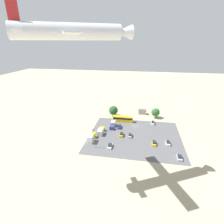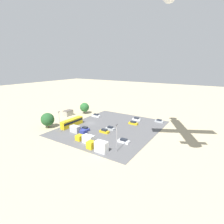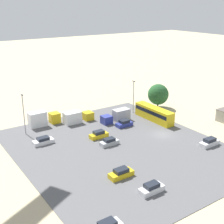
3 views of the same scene
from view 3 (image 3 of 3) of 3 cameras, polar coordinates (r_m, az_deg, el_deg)
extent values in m
plane|color=tan|center=(71.34, 9.13, -4.12)|extent=(400.00, 400.00, 0.00)
cube|color=#565659|center=(64.37, 1.32, -6.54)|extent=(46.05, 39.36, 0.08)
cube|color=gold|center=(78.94, 7.69, -0.32)|extent=(11.96, 2.51, 3.36)
cube|color=black|center=(78.74, 7.71, 0.10)|extent=(11.48, 2.55, 0.94)
cube|color=#1E232D|center=(42.85, -0.87, -19.73)|extent=(1.55, 2.30, 0.60)
cube|color=gold|center=(54.19, 1.68, -11.33)|extent=(1.80, 4.39, 0.89)
cube|color=#1E232D|center=(53.79, 1.69, -10.62)|extent=(1.51, 2.46, 0.66)
cube|color=silver|center=(68.11, 17.39, -5.49)|extent=(1.73, 4.63, 0.94)
cube|color=#1E232D|center=(67.78, 17.46, -4.86)|extent=(1.45, 2.59, 0.69)
cube|color=navy|center=(74.84, 2.26, -2.28)|extent=(1.81, 4.06, 0.93)
cube|color=#1E232D|center=(74.54, 2.27, -1.71)|extent=(1.52, 2.28, 0.68)
cube|color=#ADB2B7|center=(65.35, -0.50, -5.66)|extent=(1.71, 4.05, 0.85)
cube|color=#1E232D|center=(65.04, -0.50, -5.07)|extent=(1.43, 2.27, 0.63)
cube|color=silver|center=(67.40, -12.46, -5.34)|extent=(1.87, 4.35, 0.84)
cube|color=#1E232D|center=(67.10, -12.50, -4.77)|extent=(1.57, 2.44, 0.62)
cube|color=gold|center=(68.71, -2.43, -4.33)|extent=(1.71, 4.17, 0.93)
cube|color=#1E232D|center=(68.38, -2.44, -3.72)|extent=(1.44, 2.34, 0.68)
cube|color=silver|center=(50.66, 7.24, -13.90)|extent=(1.75, 4.19, 0.91)
cube|color=#1E232D|center=(50.23, 7.27, -13.14)|extent=(1.47, 2.35, 0.67)
cube|color=navy|center=(76.29, -1.00, -1.41)|extent=(2.34, 2.34, 1.97)
cube|color=#B2B2B7|center=(78.50, 1.69, -0.47)|extent=(2.34, 4.16, 2.81)
cube|color=gold|center=(78.07, -10.44, -1.03)|extent=(2.39, 2.33, 2.51)
cube|color=white|center=(76.38, -13.47, -1.30)|extent=(2.39, 4.13, 3.59)
cube|color=gold|center=(79.01, -4.42, -0.70)|extent=(2.45, 2.32, 2.01)
cube|color=white|center=(76.93, -7.26, -1.03)|extent=(2.45, 4.13, 2.87)
cylinder|color=brown|center=(89.05, 8.34, 1.34)|extent=(0.36, 0.36, 1.69)
sphere|color=#235128|center=(88.17, 8.44, 3.20)|extent=(5.81, 5.81, 5.81)
cylinder|color=gray|center=(83.18, 3.94, 2.69)|extent=(0.20, 0.20, 8.43)
cube|color=#4C4C51|center=(82.02, 4.01, 5.63)|extent=(0.90, 0.28, 0.20)
cylinder|color=gray|center=(71.74, -15.81, -0.56)|extent=(0.20, 0.20, 9.02)
cube|color=#4C4C51|center=(70.33, -16.16, 3.03)|extent=(0.90, 0.28, 0.20)
camera|label=1|loc=(65.76, -84.92, 17.18)|focal=28.00mm
camera|label=2|loc=(108.87, -39.05, 14.94)|focal=28.00mm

